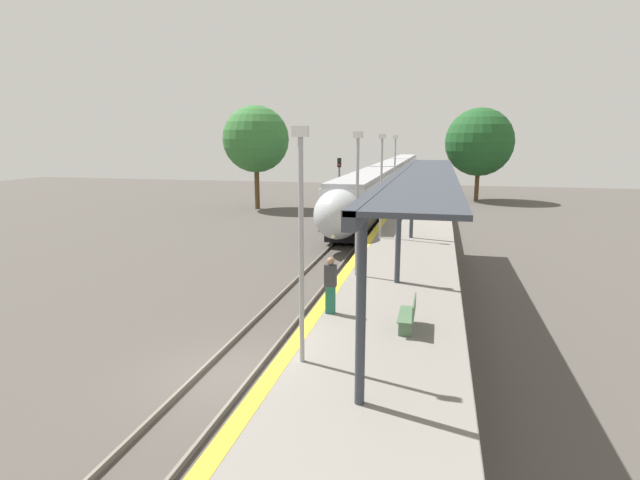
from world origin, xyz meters
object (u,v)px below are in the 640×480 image
lamppost_far (381,179)px  lamppost_near (301,232)px  railway_signal (339,183)px  person_waiting (330,284)px  platform_bench (410,314)px  lamppost_farthest (395,170)px  lamppost_mid (357,195)px  train (390,177)px

lamppost_far → lamppost_near: bearing=-90.0°
railway_signal → person_waiting: bearing=-79.3°
lamppost_near → platform_bench: bearing=48.3°
platform_bench → lamppost_farthest: lamppost_farthest is taller
railway_signal → lamppost_mid: (4.50, -19.06, 1.20)m
lamppost_near → lamppost_farthest: same height
lamppost_farthest → lamppost_mid: bearing=-90.0°
lamppost_farthest → lamppost_near: bearing=-90.0°
train → railway_signal: (-2.23, -17.47, 0.77)m
lamppost_mid → lamppost_far: same height
train → lamppost_far: bearing=-85.5°
train → lamppost_far: 28.68m
lamppost_far → railway_signal: bearing=112.1°
train → lamppost_far: lamppost_far is taller
platform_bench → lamppost_farthest: bearing=96.4°
train → platform_bench: bearing=-83.6°
platform_bench → lamppost_near: bearing=-131.7°
lamppost_mid → platform_bench: bearing=-65.8°
person_waiting → lamppost_farthest: (0.06, 20.52, 2.24)m
lamppost_near → lamppost_farthest: bearing=90.0°
person_waiting → lamppost_near: size_ratio=0.32×
platform_bench → person_waiting: (-2.45, 0.80, 0.46)m
train → railway_signal: bearing=-97.3°
lamppost_near → lamppost_mid: 8.00m
platform_bench → lamppost_far: 13.80m
train → lamppost_far: (2.27, -28.53, 1.97)m
train → lamppost_far: size_ratio=11.01×
platform_bench → lamppost_mid: (-2.39, 5.32, 2.71)m
railway_signal → lamppost_farthest: size_ratio=0.87×
train → lamppost_mid: (2.27, -36.53, 1.97)m
lamppost_mid → lamppost_farthest: size_ratio=1.00×
lamppost_mid → lamppost_far: 8.00m
lamppost_mid → person_waiting: bearing=-90.7°
platform_bench → person_waiting: bearing=161.9°
platform_bench → lamppost_mid: bearing=114.2°
lamppost_mid → lamppost_far: bearing=90.0°
railway_signal → train: bearing=82.7°
lamppost_near → lamppost_farthest: 24.01m
lamppost_farthest → platform_bench: bearing=-83.6°
train → person_waiting: train is taller
train → person_waiting: (2.21, -41.04, -0.27)m
lamppost_mid → train: bearing=93.6°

